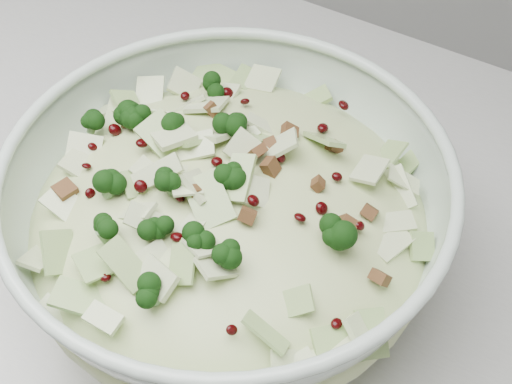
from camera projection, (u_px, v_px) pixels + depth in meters
mixing_bowl at (229, 223)px, 0.53m from camera, size 0.37×0.37×0.13m
salad at (228, 205)px, 0.51m from camera, size 0.30×0.30×0.13m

